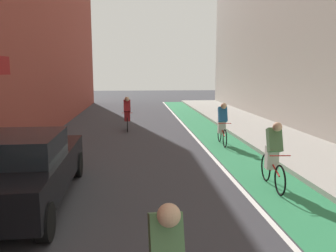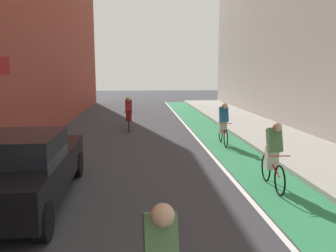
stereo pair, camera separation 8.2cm
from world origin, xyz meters
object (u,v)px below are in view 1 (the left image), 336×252
at_px(parked_sedan_black, 23,168).
at_px(cyclist_far, 127,113).
at_px(cyclist_mid, 273,153).
at_px(cyclist_trailing, 222,124).

distance_m(parked_sedan_black, cyclist_far, 9.27).
height_order(cyclist_mid, cyclist_far, cyclist_mid).
xyz_separation_m(parked_sedan_black, cyclist_mid, (5.64, 0.53, 0.07)).
height_order(parked_sedan_black, cyclist_mid, cyclist_mid).
bearing_deg(parked_sedan_black, cyclist_mid, 5.40).
relative_size(parked_sedan_black, cyclist_mid, 2.69).
bearing_deg(parked_sedan_black, cyclist_trailing, 44.14).
distance_m(parked_sedan_black, cyclist_trailing, 7.88).
bearing_deg(cyclist_trailing, parked_sedan_black, -135.86).
bearing_deg(cyclist_far, cyclist_trailing, -44.06).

